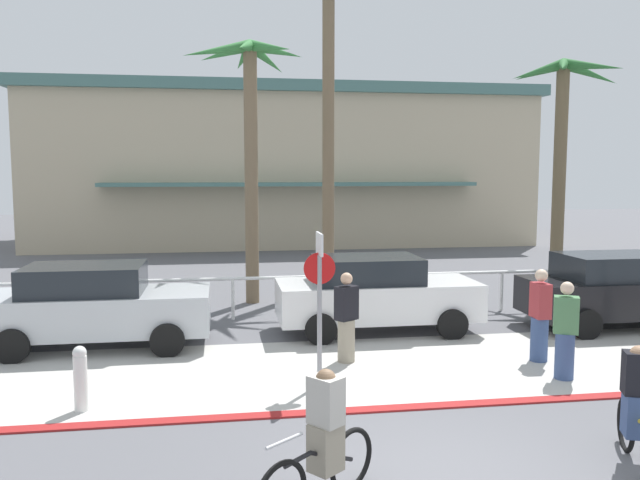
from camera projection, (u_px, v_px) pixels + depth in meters
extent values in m
plane|color=#5B5B60|center=(317.00, 304.00, 17.35)|extent=(80.00, 80.00, 0.00)
cube|color=beige|center=(365.00, 369.00, 11.65)|extent=(44.00, 4.00, 0.02)
cube|color=maroon|center=(394.00, 408.00, 9.68)|extent=(44.00, 0.24, 0.03)
cube|color=#BCAD8E|center=(282.00, 172.00, 33.51)|extent=(23.62, 9.44, 7.09)
cube|color=#47706B|center=(281.00, 97.00, 33.11)|extent=(24.22, 10.04, 0.50)
cube|color=#47706B|center=(293.00, 184.00, 28.44)|extent=(16.53, 1.20, 0.16)
cylinder|color=white|center=(326.00, 276.00, 15.77)|extent=(27.25, 0.08, 0.08)
cylinder|color=white|center=(33.00, 305.00, 14.79)|extent=(0.08, 0.08, 1.00)
cylinder|color=white|center=(135.00, 302.00, 15.14)|extent=(0.08, 0.08, 1.00)
cylinder|color=white|center=(233.00, 299.00, 15.48)|extent=(0.08, 0.08, 1.00)
cylinder|color=white|center=(326.00, 297.00, 15.83)|extent=(0.08, 0.08, 1.00)
cylinder|color=white|center=(416.00, 294.00, 16.17)|extent=(0.08, 0.08, 1.00)
cylinder|color=white|center=(502.00, 291.00, 16.51)|extent=(0.08, 0.08, 1.00)
cylinder|color=white|center=(584.00, 289.00, 16.86)|extent=(0.08, 0.08, 1.00)
cylinder|color=gray|center=(320.00, 321.00, 10.59)|extent=(0.08, 0.08, 2.20)
cube|color=white|center=(319.00, 244.00, 10.46)|extent=(0.04, 0.56, 0.36)
cylinder|color=red|center=(320.00, 268.00, 10.50)|extent=(0.52, 0.03, 0.52)
cylinder|color=white|center=(81.00, 384.00, 9.53)|extent=(0.20, 0.20, 0.85)
sphere|color=white|center=(79.00, 353.00, 9.48)|extent=(0.20, 0.20, 0.20)
cylinder|color=#756047|center=(251.00, 177.00, 17.26)|extent=(0.36, 0.36, 6.83)
cone|color=#387F3D|center=(276.00, 51.00, 17.01)|extent=(1.43, 0.32, 0.57)
cone|color=#387F3D|center=(267.00, 60.00, 17.59)|extent=(1.27, 1.48, 0.80)
cone|color=#387F3D|center=(243.00, 58.00, 17.52)|extent=(0.62, 1.44, 0.72)
cone|color=#387F3D|center=(225.00, 53.00, 17.12)|extent=(1.49, 0.94, 0.63)
cone|color=#387F3D|center=(217.00, 50.00, 16.39)|extent=(1.89, 1.13, 0.75)
cone|color=#387F3D|center=(245.00, 47.00, 16.21)|extent=(0.64, 1.52, 0.63)
cone|color=#387F3D|center=(269.00, 47.00, 16.41)|extent=(1.22, 1.41, 0.59)
cylinder|color=#756047|center=(328.00, 131.00, 19.30)|extent=(0.36, 0.36, 9.53)
cylinder|color=brown|center=(559.00, 181.00, 18.43)|extent=(0.36, 0.36, 6.55)
cone|color=#2D6B33|center=(590.00, 74.00, 18.24)|extent=(1.74, 0.32, 0.81)
cone|color=#2D6B33|center=(564.00, 73.00, 18.96)|extent=(1.23, 1.81, 0.57)
cone|color=#2D6B33|center=(539.00, 72.00, 18.70)|extent=(1.08, 1.55, 0.58)
cone|color=#2D6B33|center=(538.00, 71.00, 17.99)|extent=(1.58, 0.32, 0.74)
cone|color=#2D6B33|center=(563.00, 66.00, 17.50)|extent=(0.96, 1.34, 0.61)
cone|color=#2D6B33|center=(593.00, 66.00, 17.43)|extent=(1.17, 1.71, 0.65)
cube|color=#B2B7BC|center=(99.00, 312.00, 13.02)|extent=(4.40, 1.80, 0.80)
cube|color=#1E2328|center=(85.00, 279.00, 12.91)|extent=(2.29, 1.58, 0.56)
cylinder|color=black|center=(174.00, 319.00, 14.16)|extent=(0.66, 0.22, 0.66)
cylinder|color=black|center=(167.00, 340.00, 12.39)|extent=(0.66, 0.22, 0.66)
cylinder|color=black|center=(39.00, 324.00, 13.73)|extent=(0.66, 0.22, 0.66)
cylinder|color=black|center=(12.00, 346.00, 11.96)|extent=(0.66, 0.22, 0.66)
cube|color=white|center=(377.00, 299.00, 14.31)|extent=(4.40, 1.80, 0.80)
cube|color=#1E2328|center=(366.00, 269.00, 14.20)|extent=(2.29, 1.58, 0.56)
cylinder|color=black|center=(425.00, 307.00, 15.45)|extent=(0.66, 0.22, 0.66)
cylinder|color=black|center=(452.00, 324.00, 13.68)|extent=(0.66, 0.22, 0.66)
cylinder|color=black|center=(309.00, 311.00, 15.02)|extent=(0.66, 0.22, 0.66)
cylinder|color=black|center=(321.00, 329.00, 13.25)|extent=(0.66, 0.22, 0.66)
cube|color=black|center=(622.00, 296.00, 14.73)|extent=(4.40, 1.80, 0.80)
cube|color=#1E2328|center=(613.00, 266.00, 14.62)|extent=(2.29, 1.58, 0.56)
cylinder|color=black|center=(544.00, 307.00, 15.44)|extent=(0.66, 0.22, 0.66)
cylinder|color=black|center=(586.00, 324.00, 13.67)|extent=(0.66, 0.22, 0.66)
torus|color=black|center=(626.00, 424.00, 8.27)|extent=(0.31, 0.70, 0.72)
cylinder|color=gold|center=(634.00, 422.00, 7.93)|extent=(0.29, 0.66, 0.35)
cylinder|color=gold|center=(636.00, 420.00, 7.83)|extent=(0.05, 0.05, 0.44)
cube|color=#384C7A|center=(636.00, 415.00, 7.82)|extent=(0.37, 0.40, 0.52)
cube|color=black|center=(639.00, 373.00, 7.77)|extent=(0.41, 0.36, 0.52)
sphere|color=#9E7556|center=(640.00, 355.00, 7.74)|extent=(0.22, 0.22, 0.22)
torus|color=black|center=(351.00, 459.00, 7.25)|extent=(0.60, 0.50, 0.72)
cylinder|color=black|center=(332.00, 456.00, 6.99)|extent=(0.57, 0.47, 0.35)
cylinder|color=black|center=(298.00, 460.00, 6.59)|extent=(0.33, 0.28, 0.07)
cylinder|color=black|center=(326.00, 453.00, 6.91)|extent=(0.05, 0.05, 0.44)
cylinder|color=silver|center=(284.00, 441.00, 6.42)|extent=(0.41, 0.34, 0.04)
cube|color=gray|center=(326.00, 447.00, 6.90)|extent=(0.42, 0.42, 0.52)
cube|color=#B7B2A8|center=(326.00, 400.00, 6.85)|extent=(0.42, 0.43, 0.52)
sphere|color=brown|center=(326.00, 379.00, 6.83)|extent=(0.22, 0.22, 0.22)
cylinder|color=gray|center=(346.00, 341.00, 12.02)|extent=(0.44, 0.44, 0.81)
cube|color=black|center=(346.00, 303.00, 11.94)|extent=(0.48, 0.44, 0.63)
sphere|color=#D6A884|center=(347.00, 279.00, 11.89)|extent=(0.22, 0.22, 0.22)
cylinder|color=#384C7A|center=(539.00, 340.00, 12.06)|extent=(0.33, 0.33, 0.84)
cube|color=#A33338|center=(541.00, 300.00, 11.98)|extent=(0.27, 0.41, 0.65)
sphere|color=beige|center=(541.00, 275.00, 11.94)|extent=(0.23, 0.23, 0.23)
cylinder|color=#384C7A|center=(564.00, 356.00, 11.02)|extent=(0.43, 0.43, 0.82)
cube|color=#4C7F51|center=(566.00, 315.00, 10.94)|extent=(0.47, 0.41, 0.63)
sphere|color=beige|center=(567.00, 288.00, 10.90)|extent=(0.22, 0.22, 0.22)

